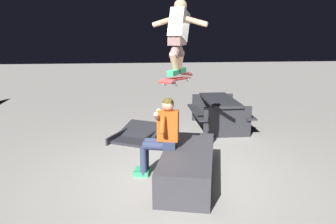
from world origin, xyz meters
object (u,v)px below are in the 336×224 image
object	(u,v)px
person_sitting_on_ledge	(162,133)
skateboard	(177,79)
skater_airborne	(178,33)
picnic_table_back	(219,109)
kicker_ramp	(138,136)
ledge_box_main	(188,166)

from	to	relation	value
person_sitting_on_ledge	skateboard	world-z (taller)	skateboard
skater_airborne	picnic_table_back	size ratio (longest dim) A/B	0.66
kicker_ramp	picnic_table_back	world-z (taller)	picnic_table_back
ledge_box_main	skateboard	size ratio (longest dim) A/B	1.99
person_sitting_on_ledge	skater_airborne	bearing A→B (deg)	-105.47
person_sitting_on_ledge	skater_airborne	size ratio (longest dim) A/B	1.20
picnic_table_back	person_sitting_on_ledge	bearing A→B (deg)	148.30
person_sitting_on_ledge	picnic_table_back	distance (m)	3.16
skater_airborne	picnic_table_back	bearing A→B (deg)	-26.88
ledge_box_main	picnic_table_back	distance (m)	3.19
skateboard	skater_airborne	xyz separation A→B (m)	(0.05, -0.03, 0.69)
person_sitting_on_ledge	skater_airborne	distance (m)	1.62
skateboard	skater_airborne	world-z (taller)	skater_airborne
skater_airborne	picnic_table_back	world-z (taller)	skater_airborne
skateboard	person_sitting_on_ledge	bearing A→B (deg)	62.43
skateboard	picnic_table_back	bearing A→B (deg)	-26.88
person_sitting_on_ledge	picnic_table_back	bearing A→B (deg)	-31.70
kicker_ramp	skateboard	bearing A→B (deg)	-164.26
ledge_box_main	person_sitting_on_ledge	xyz separation A→B (m)	(0.24, 0.41, 0.50)
skateboard	kicker_ramp	distance (m)	2.80
ledge_box_main	picnic_table_back	bearing A→B (deg)	-23.16
skater_airborne	person_sitting_on_ledge	bearing A→B (deg)	74.53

